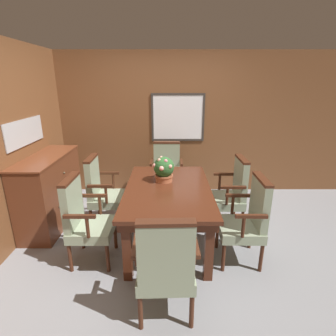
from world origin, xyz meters
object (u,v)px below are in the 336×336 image
Objects in this scene: dining_table at (168,195)px; chair_right_near at (248,218)px; chair_left_near at (84,218)px; chair_head_near at (166,265)px; sideboard_cabinet at (50,191)px; chair_head_far at (167,170)px; chair_left_far at (102,190)px; chair_right_far at (231,191)px; potted_plant at (164,169)px.

chair_right_near is (0.88, -0.40, -0.10)m from dining_table.
chair_left_near is 1.00× the size of chair_head_near.
chair_right_near is 1.19m from chair_head_near.
sideboard_cabinet is (-1.63, 1.61, -0.03)m from chair_head_near.
chair_left_near is 1.19m from chair_head_near.
dining_table is 1.23m from chair_head_far.
chair_left_far is at bearing -0.21° from chair_left_near.
chair_right_far and chair_head_near have the same top height.
chair_right_near is (1.80, -0.79, 0.00)m from chair_left_far.
potted_plant is 0.25× the size of sideboard_cabinet.
chair_head_near is 1.44m from potted_plant.
dining_table is at bearing -75.83° from potted_plant.
sideboard_cabinet is at bearing 172.32° from potted_plant.
dining_table is 1.00m from chair_left_far.
chair_right_far and sideboard_cabinet have the same top height.
chair_right_far is 1.00× the size of chair_head_near.
chair_left_near is at bearing -42.33° from chair_head_near.
chair_right_far is at bearing -1.89° from sideboard_cabinet.
chair_right_near is at bearing -114.31° from chair_left_far.
chair_right_far is 3.01× the size of potted_plant.
chair_right_near is at bearing -59.58° from chair_head_far.
chair_left_near and sideboard_cabinet have the same top height.
chair_left_near and chair_head_far have the same top height.
sideboard_cabinet is (-1.63, -0.79, -0.03)m from chair_head_far.
chair_left_far and chair_right_far have the same top height.
chair_head_near is (-0.02, -1.18, -0.10)m from dining_table.
chair_head_far is 1.81m from sideboard_cabinet.
chair_head_near is 2.29m from sideboard_cabinet.
chair_right_far is at bearing -178.25° from chair_right_near.
chair_left_near is 1.86m from chair_head_far.
chair_right_far and chair_left_near have the same top height.
chair_left_far reaches higher than dining_table.
sideboard_cabinet is at bearing -92.27° from chair_right_far.
sideboard_cabinet reaches higher than dining_table.
potted_plant is at bearing -90.34° from chair_head_far.
chair_left_far is at bearing 156.99° from dining_table.
dining_table is at bearing -113.65° from chair_left_far.
chair_head_near is (-0.89, -1.52, 0.00)m from chair_right_far.
chair_right_far is 1.00m from potted_plant.
chair_right_far is 1.00× the size of chair_head_far.
chair_left_far is 0.79m from chair_left_near.
potted_plant is at bearing -90.25° from chair_head_near.
chair_left_far is 0.77× the size of sideboard_cabinet.
chair_right_far is (0.87, 0.35, -0.10)m from dining_table.
chair_right_near and chair_head_far have the same top height.
chair_right_near and chair_right_far have the same top height.
sideboard_cabinet is at bearing -46.20° from chair_head_near.
chair_left_far and chair_left_near have the same top height.
chair_left_near is (-1.79, -0.75, 0.00)m from chair_right_far.
sideboard_cabinet is (-0.73, 0.83, -0.03)m from chair_left_near.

